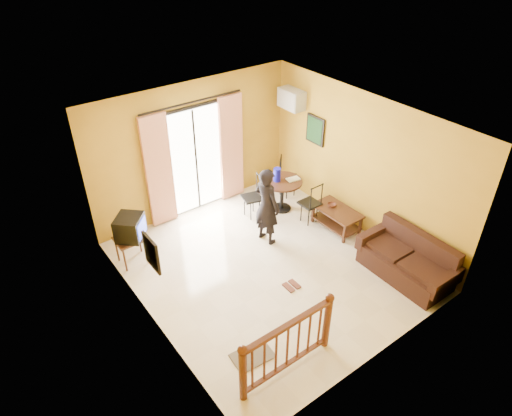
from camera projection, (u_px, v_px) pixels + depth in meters
ground at (268, 267)px, 8.37m from camera, size 5.00×5.00×0.00m
room_shell at (270, 187)px, 7.42m from camera, size 5.00×5.00×5.00m
balcony_door at (196, 159)px, 9.32m from camera, size 2.25×0.14×2.46m
tv_table at (131, 241)px, 8.25m from camera, size 0.54×0.45×0.54m
television at (130, 227)px, 8.09m from camera, size 0.65×0.65×0.44m
picture_left at (152, 253)px, 6.27m from camera, size 0.05×0.42×0.52m
dining_table at (282, 187)px, 9.64m from camera, size 0.85×0.85×0.71m
water_jug at (277, 175)px, 9.48m from camera, size 0.16×0.16×0.29m
serving_tray at (293, 179)px, 9.59m from camera, size 0.31×0.23×0.02m
dining_chairs at (282, 210)px, 9.90m from camera, size 1.66×1.55×0.95m
air_conditioner at (291, 99)px, 9.50m from camera, size 0.31×0.60×0.40m
botanical_print at (315, 130)px, 9.41m from camera, size 0.05×0.50×0.60m
coffee_table at (337, 216)px, 9.20m from camera, size 0.56×1.01×0.44m
bowl at (332, 205)px, 9.21m from camera, size 0.20×0.20×0.06m
sofa at (408, 261)px, 8.03m from camera, size 0.81×1.71×0.81m
standing_person at (267, 206)px, 8.60m from camera, size 0.46×0.63×1.58m
stair_balustrade at (288, 343)px, 6.22m from camera, size 1.63×0.13×1.04m
doormat at (252, 356)px, 6.71m from camera, size 0.63×0.45×0.02m
sandals at (292, 286)px, 7.93m from camera, size 0.24×0.25×0.03m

